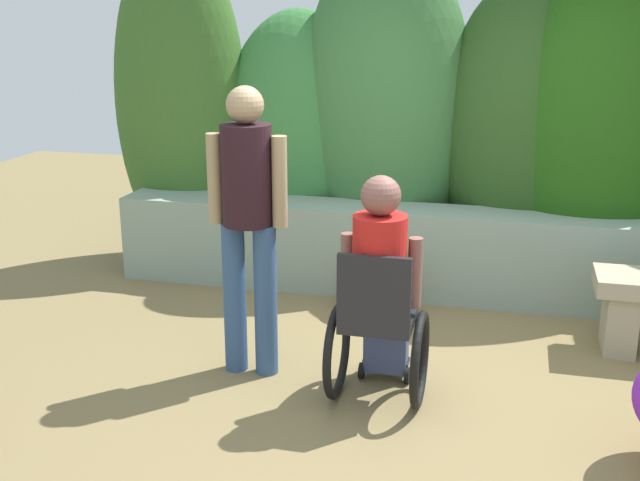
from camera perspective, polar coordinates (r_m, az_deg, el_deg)
The scene contains 6 objects.
ground_plane at distance 4.76m, azimuth 5.89°, elevation -10.93°, with size 13.77×13.77×0.00m, color olive.
stone_retaining_wall at distance 6.22m, azimuth 8.29°, elevation -0.92°, with size 5.13×0.47×0.69m, color gray.
hedge_backdrop at distance 6.54m, azimuth 10.80°, elevation 8.45°, with size 6.24×1.17×2.83m.
person_in_wheelchair at distance 4.45m, azimuth 4.39°, elevation -4.10°, with size 0.53×0.66×1.33m.
person_standing_companion at distance 4.68m, azimuth -5.26°, elevation 2.04°, with size 0.49×0.30×1.77m.
flower_pot_red_accent at distance 5.88m, azimuth 4.13°, elevation -2.44°, with size 0.44×0.44×0.48m.
Camera 1 is at (0.56, -4.20, 2.17)m, focal length 44.14 mm.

